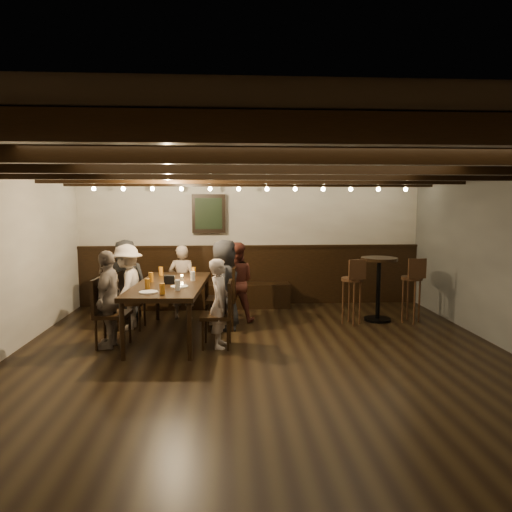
{
  "coord_description": "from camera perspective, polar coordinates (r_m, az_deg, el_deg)",
  "views": [
    {
      "loc": [
        -0.43,
        -5.21,
        1.94
      ],
      "look_at": [
        -0.04,
        1.3,
        1.18
      ],
      "focal_mm": 32.0,
      "sensor_mm": 36.0,
      "label": 1
    }
  ],
  "objects": [
    {
      "name": "room",
      "position": [
        7.48,
        -2.31,
        -0.06
      ],
      "size": [
        7.0,
        7.0,
        7.0
      ],
      "color": "black",
      "rests_on": "ground"
    },
    {
      "name": "dining_table",
      "position": [
        6.7,
        -10.66,
        -3.91
      ],
      "size": [
        1.08,
        2.18,
        0.8
      ],
      "rotation": [
        0.0,
        0.0,
        -0.06
      ],
      "color": "black",
      "rests_on": "floor"
    },
    {
      "name": "chair_left_near",
      "position": [
        7.38,
        -15.46,
        -6.69
      ],
      "size": [
        0.43,
        0.43,
        0.89
      ],
      "rotation": [
        0.0,
        0.0,
        -1.63
      ],
      "color": "black",
      "rests_on": "floor"
    },
    {
      "name": "chair_left_far",
      "position": [
        6.54,
        -17.58,
        -8.32
      ],
      "size": [
        0.46,
        0.46,
        0.94
      ],
      "rotation": [
        0.0,
        0.0,
        -1.63
      ],
      "color": "black",
      "rests_on": "floor"
    },
    {
      "name": "chair_right_near",
      "position": [
        7.13,
        -4.17,
        -6.72
      ],
      "size": [
        0.47,
        0.47,
        0.97
      ],
      "rotation": [
        0.0,
        0.0,
        1.51
      ],
      "color": "black",
      "rests_on": "floor"
    },
    {
      "name": "chair_right_far",
      "position": [
        6.27,
        -4.79,
        -8.81
      ],
      "size": [
        0.44,
        0.44,
        0.9
      ],
      "rotation": [
        0.0,
        0.0,
        1.51
      ],
      "color": "black",
      "rests_on": "floor"
    },
    {
      "name": "person_bench_left",
      "position": [
        7.78,
        -15.96,
        -2.99
      ],
      "size": [
        0.69,
        0.47,
        1.36
      ],
      "primitive_type": "imported",
      "rotation": [
        0.0,
        0.0,
        3.08
      ],
      "color": "black",
      "rests_on": "floor"
    },
    {
      "name": "person_bench_centre",
      "position": [
        7.74,
        -9.21,
        -3.25
      ],
      "size": [
        0.47,
        0.33,
        1.25
      ],
      "primitive_type": "imported",
      "rotation": [
        0.0,
        0.0,
        3.08
      ],
      "color": "gray",
      "rests_on": "floor"
    },
    {
      "name": "person_bench_right",
      "position": [
        7.49,
        -2.57,
        -3.27
      ],
      "size": [
        0.67,
        0.53,
        1.31
      ],
      "primitive_type": "imported",
      "rotation": [
        0.0,
        0.0,
        3.08
      ],
      "color": "brown",
      "rests_on": "floor"
    },
    {
      "name": "person_left_near",
      "position": [
        7.32,
        -15.79,
        -3.73
      ],
      "size": [
        0.54,
        0.88,
        1.32
      ],
      "primitive_type": "imported",
      "rotation": [
        0.0,
        0.0,
        -1.63
      ],
      "color": "#BDAEA0",
      "rests_on": "floor"
    },
    {
      "name": "person_left_far",
      "position": [
        6.47,
        -17.95,
        -5.13
      ],
      "size": [
        0.37,
        0.79,
        1.32
      ],
      "primitive_type": "imported",
      "rotation": [
        0.0,
        0.0,
        -1.63
      ],
      "color": "gray",
      "rests_on": "floor"
    },
    {
      "name": "person_right_near",
      "position": [
        7.05,
        -3.96,
        -3.59
      ],
      "size": [
        0.48,
        0.7,
        1.39
      ],
      "primitive_type": "imported",
      "rotation": [
        0.0,
        0.0,
        1.51
      ],
      "color": "#262628",
      "rests_on": "floor"
    },
    {
      "name": "person_right_far",
      "position": [
        6.19,
        -4.53,
        -5.89
      ],
      "size": [
        0.31,
        0.46,
        1.21
      ],
      "primitive_type": "imported",
      "rotation": [
        0.0,
        0.0,
        1.51
      ],
      "color": "#BBA89E",
      "rests_on": "floor"
    },
    {
      "name": "pint_a",
      "position": [
        7.41,
        -11.81,
        -1.87
      ],
      "size": [
        0.07,
        0.07,
        0.14
      ],
      "primitive_type": "cylinder",
      "color": "#BF7219",
      "rests_on": "dining_table"
    },
    {
      "name": "pint_b",
      "position": [
        7.27,
        -7.8,
        -1.95
      ],
      "size": [
        0.07,
        0.07,
        0.14
      ],
      "primitive_type": "cylinder",
      "color": "#BF7219",
      "rests_on": "dining_table"
    },
    {
      "name": "pint_c",
      "position": [
        6.83,
        -13.0,
        -2.6
      ],
      "size": [
        0.07,
        0.07,
        0.14
      ],
      "primitive_type": "cylinder",
      "color": "#BF7219",
      "rests_on": "dining_table"
    },
    {
      "name": "pint_d",
      "position": [
        6.82,
        -7.89,
        -2.51
      ],
      "size": [
        0.07,
        0.07,
        0.14
      ],
      "primitive_type": "cylinder",
      "color": "silver",
      "rests_on": "dining_table"
    },
    {
      "name": "pint_e",
      "position": [
        6.29,
        -13.42,
        -3.41
      ],
      "size": [
        0.07,
        0.07,
        0.14
      ],
      "primitive_type": "cylinder",
      "color": "#BF7219",
      "rests_on": "dining_table"
    },
    {
      "name": "pint_f",
      "position": [
        6.11,
        -9.79,
        -3.62
      ],
      "size": [
        0.07,
        0.07,
        0.14
      ],
      "primitive_type": "cylinder",
      "color": "silver",
      "rests_on": "dining_table"
    },
    {
      "name": "pint_g",
      "position": [
        5.89,
        -11.64,
        -4.03
      ],
      "size": [
        0.07,
        0.07,
        0.14
      ],
      "primitive_type": "cylinder",
      "color": "#BF7219",
      "rests_on": "dining_table"
    },
    {
      "name": "plate_near",
      "position": [
        6.04,
        -13.3,
        -4.41
      ],
      "size": [
        0.24,
        0.24,
        0.01
      ],
      "primitive_type": "cylinder",
      "color": "white",
      "rests_on": "dining_table"
    },
    {
      "name": "plate_far",
      "position": [
        6.36,
        -9.58,
        -3.77
      ],
      "size": [
        0.24,
        0.24,
        0.01
      ],
      "primitive_type": "cylinder",
      "color": "white",
      "rests_on": "dining_table"
    },
    {
      "name": "condiment_caddy",
      "position": [
        6.63,
        -10.76,
        -2.92
      ],
      "size": [
        0.15,
        0.1,
        0.12
      ],
      "primitive_type": "cube",
      "color": "black",
      "rests_on": "dining_table"
    },
    {
      "name": "candle",
      "position": [
        6.95,
        -9.25,
        -2.74
      ],
      "size": [
        0.05,
        0.05,
        0.05
      ],
      "primitive_type": "cylinder",
      "color": "beige",
      "rests_on": "dining_table"
    },
    {
      "name": "high_top_table",
      "position": [
        7.79,
        15.07,
        -2.84
      ],
      "size": [
        0.6,
        0.6,
        1.06
      ],
      "color": "black",
      "rests_on": "floor"
    },
    {
      "name": "bar_stool_left",
      "position": [
        7.5,
        11.87,
        -5.4
      ],
      "size": [
        0.36,
        0.37,
        1.07
      ],
      "rotation": [
        0.0,
        0.0,
        0.25
      ],
      "color": "#372211",
      "rests_on": "floor"
    },
    {
      "name": "bar_stool_right",
      "position": [
        7.87,
        18.84,
        -5.05
      ],
      "size": [
        0.34,
        0.35,
        1.07
      ],
      "rotation": [
        0.0,
        0.0,
        0.08
      ],
      "color": "#372211",
      "rests_on": "floor"
    }
  ]
}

